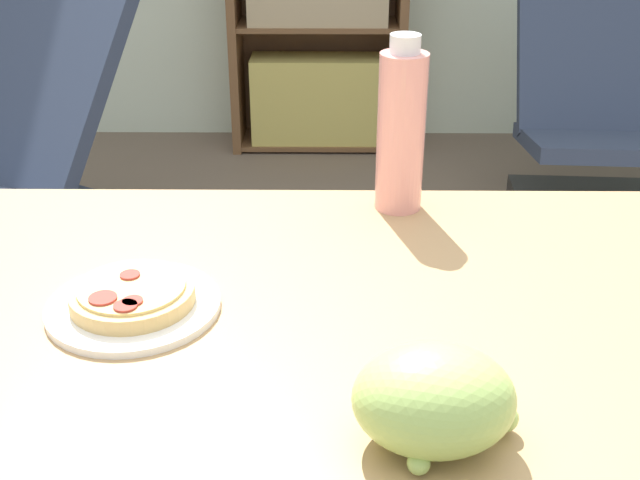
% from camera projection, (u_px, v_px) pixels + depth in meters
% --- Properties ---
extents(dining_table, '(1.32, 0.74, 0.73)m').
position_uv_depth(dining_table, '(271.00, 377.00, 1.03)').
color(dining_table, tan).
rests_on(dining_table, ground_plane).
extents(pizza_on_plate, '(0.21, 0.21, 0.04)m').
position_uv_depth(pizza_on_plate, '(133.00, 299.00, 0.98)').
color(pizza_on_plate, white).
rests_on(pizza_on_plate, dining_table).
extents(grape_bunch, '(0.16, 0.12, 0.11)m').
position_uv_depth(grape_bunch, '(435.00, 401.00, 0.75)').
color(grape_bunch, '#A8CC66').
rests_on(grape_bunch, dining_table).
extents(drink_bottle, '(0.07, 0.07, 0.27)m').
position_uv_depth(drink_bottle, '(401.00, 130.00, 1.20)').
color(drink_bottle, pink).
rests_on(drink_bottle, dining_table).
extents(lounge_chair_far, '(0.67, 0.80, 0.88)m').
position_uv_depth(lounge_chair_far, '(610.00, 151.00, 2.73)').
color(lounge_chair_far, black).
rests_on(lounge_chair_far, ground_plane).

